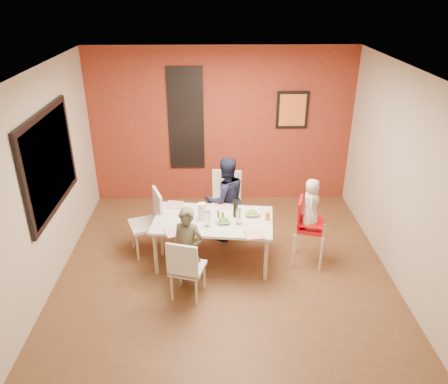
{
  "coord_description": "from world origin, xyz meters",
  "views": [
    {
      "loc": [
        -0.12,
        -4.99,
        3.62
      ],
      "look_at": [
        0.0,
        0.3,
        1.05
      ],
      "focal_mm": 35.0,
      "sensor_mm": 36.0,
      "label": 1
    }
  ],
  "objects_px": {
    "toddler": "(311,204)",
    "chair_left": "(151,219)",
    "chair_near": "(185,267)",
    "chair_far": "(226,199)",
    "high_chair": "(307,225)",
    "paper_towel_roll": "(202,211)",
    "child_far": "(226,199)",
    "wine_bottle": "(236,208)",
    "dining_table": "(213,223)",
    "child_near": "(188,249)"
  },
  "relations": [
    {
      "from": "dining_table",
      "to": "wine_bottle",
      "type": "bearing_deg",
      "value": 12.55
    },
    {
      "from": "chair_near",
      "to": "child_near",
      "type": "bearing_deg",
      "value": -79.01
    },
    {
      "from": "chair_near",
      "to": "child_near",
      "type": "relative_size",
      "value": 0.74
    },
    {
      "from": "high_chair",
      "to": "paper_towel_roll",
      "type": "distance_m",
      "value": 1.46
    },
    {
      "from": "chair_left",
      "to": "chair_near",
      "type": "bearing_deg",
      "value": 5.89
    },
    {
      "from": "toddler",
      "to": "wine_bottle",
      "type": "height_order",
      "value": "toddler"
    },
    {
      "from": "child_far",
      "to": "chair_near",
      "type": "bearing_deg",
      "value": 50.23
    },
    {
      "from": "child_far",
      "to": "paper_towel_roll",
      "type": "relative_size",
      "value": 5.5
    },
    {
      "from": "dining_table",
      "to": "wine_bottle",
      "type": "distance_m",
      "value": 0.37
    },
    {
      "from": "child_far",
      "to": "wine_bottle",
      "type": "xyz_separation_m",
      "value": [
        0.12,
        -0.56,
        0.14
      ]
    },
    {
      "from": "chair_left",
      "to": "dining_table",
      "type": "bearing_deg",
      "value": 51.27
    },
    {
      "from": "dining_table",
      "to": "high_chair",
      "type": "xyz_separation_m",
      "value": [
        1.29,
        -0.03,
        -0.03
      ]
    },
    {
      "from": "dining_table",
      "to": "toddler",
      "type": "xyz_separation_m",
      "value": [
        1.32,
        -0.05,
        0.31
      ]
    },
    {
      "from": "dining_table",
      "to": "toddler",
      "type": "relative_size",
      "value": 2.43
    },
    {
      "from": "dining_table",
      "to": "chair_near",
      "type": "xyz_separation_m",
      "value": [
        -0.34,
        -0.82,
        -0.14
      ]
    },
    {
      "from": "chair_far",
      "to": "toddler",
      "type": "relative_size",
      "value": 1.38
    },
    {
      "from": "chair_near",
      "to": "child_near",
      "type": "distance_m",
      "value": 0.25
    },
    {
      "from": "paper_towel_roll",
      "to": "chair_near",
      "type": "bearing_deg",
      "value": -103.09
    },
    {
      "from": "dining_table",
      "to": "toddler",
      "type": "bearing_deg",
      "value": -2.05
    },
    {
      "from": "toddler",
      "to": "chair_left",
      "type": "bearing_deg",
      "value": 94.3
    },
    {
      "from": "child_far",
      "to": "toddler",
      "type": "distance_m",
      "value": 1.34
    },
    {
      "from": "high_chair",
      "to": "wine_bottle",
      "type": "relative_size",
      "value": 3.83
    },
    {
      "from": "child_far",
      "to": "chair_left",
      "type": "bearing_deg",
      "value": -2.57
    },
    {
      "from": "chair_far",
      "to": "high_chair",
      "type": "xyz_separation_m",
      "value": [
        1.09,
        -0.91,
        0.04
      ]
    },
    {
      "from": "chair_near",
      "to": "chair_left",
      "type": "relative_size",
      "value": 0.9
    },
    {
      "from": "high_chair",
      "to": "dining_table",
      "type": "bearing_deg",
      "value": 104.9
    },
    {
      "from": "chair_near",
      "to": "paper_towel_roll",
      "type": "xyz_separation_m",
      "value": [
        0.19,
        0.82,
        0.32
      ]
    },
    {
      "from": "dining_table",
      "to": "chair_far",
      "type": "xyz_separation_m",
      "value": [
        0.2,
        0.87,
        -0.07
      ]
    },
    {
      "from": "child_far",
      "to": "chair_far",
      "type": "bearing_deg",
      "value": -112.63
    },
    {
      "from": "chair_far",
      "to": "chair_near",
      "type": "bearing_deg",
      "value": -99.36
    },
    {
      "from": "child_near",
      "to": "child_far",
      "type": "bearing_deg",
      "value": 85.28
    },
    {
      "from": "dining_table",
      "to": "chair_near",
      "type": "height_order",
      "value": "chair_near"
    },
    {
      "from": "high_chair",
      "to": "paper_towel_roll",
      "type": "height_order",
      "value": "high_chair"
    },
    {
      "from": "chair_left",
      "to": "toddler",
      "type": "bearing_deg",
      "value": 60.64
    },
    {
      "from": "wine_bottle",
      "to": "toddler",
      "type": "bearing_deg",
      "value": -6.57
    },
    {
      "from": "chair_left",
      "to": "wine_bottle",
      "type": "distance_m",
      "value": 1.26
    },
    {
      "from": "chair_left",
      "to": "toddler",
      "type": "distance_m",
      "value": 2.27
    },
    {
      "from": "dining_table",
      "to": "chair_near",
      "type": "distance_m",
      "value": 0.9
    },
    {
      "from": "high_chair",
      "to": "chair_near",
      "type": "bearing_deg",
      "value": 132.02
    },
    {
      "from": "chair_left",
      "to": "child_far",
      "type": "distance_m",
      "value": 1.14
    },
    {
      "from": "high_chair",
      "to": "child_far",
      "type": "xyz_separation_m",
      "value": [
        -1.11,
        0.66,
        0.08
      ]
    },
    {
      "from": "chair_left",
      "to": "toddler",
      "type": "height_order",
      "value": "toddler"
    },
    {
      "from": "chair_near",
      "to": "paper_towel_roll",
      "type": "height_order",
      "value": "paper_towel_roll"
    },
    {
      "from": "toddler",
      "to": "wine_bottle",
      "type": "bearing_deg",
      "value": 96.48
    },
    {
      "from": "child_far",
      "to": "paper_towel_roll",
      "type": "bearing_deg",
      "value": 41.9
    },
    {
      "from": "toddler",
      "to": "paper_towel_roll",
      "type": "relative_size",
      "value": 2.93
    },
    {
      "from": "child_near",
      "to": "paper_towel_roll",
      "type": "height_order",
      "value": "child_near"
    },
    {
      "from": "child_far",
      "to": "child_near",
      "type": "bearing_deg",
      "value": 47.6
    },
    {
      "from": "chair_far",
      "to": "toddler",
      "type": "xyz_separation_m",
      "value": [
        1.12,
        -0.92,
        0.38
      ]
    },
    {
      "from": "chair_near",
      "to": "paper_towel_roll",
      "type": "distance_m",
      "value": 0.9
    }
  ]
}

